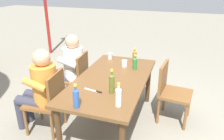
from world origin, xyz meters
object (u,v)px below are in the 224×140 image
(person_in_plaid_shirt, at_px, (69,66))
(bottle_olive, at_px, (112,83))
(chair_far_right, at_px, (76,76))
(bottle_blue, at_px, (76,98))
(cup_white, at_px, (124,63))
(person_in_white_shirt, at_px, (40,87))
(cup_steel, at_px, (110,56))
(bottle_clear, at_px, (118,96))
(chair_near_right, at_px, (170,89))
(bottle_amber, at_px, (134,56))
(dining_table, at_px, (112,84))
(chair_far_left, at_px, (49,99))
(bottle_green, at_px, (135,63))
(table_knife, at_px, (94,91))

(person_in_plaid_shirt, xyz_separation_m, bottle_olive, (-0.77, -0.98, 0.21))
(chair_far_right, height_order, bottle_blue, bottle_blue)
(bottle_blue, xyz_separation_m, cup_white, (1.26, -0.16, -0.07))
(person_in_white_shirt, xyz_separation_m, bottle_blue, (-0.40, -0.74, 0.19))
(chair_far_right, distance_m, cup_steel, 0.64)
(person_in_plaid_shirt, bearing_deg, bottle_clear, -131.97)
(bottle_clear, relative_size, cup_white, 2.80)
(chair_near_right, relative_size, bottle_amber, 3.66)
(bottle_olive, distance_m, bottle_blue, 0.48)
(dining_table, height_order, bottle_amber, bottle_amber)
(dining_table, xyz_separation_m, chair_far_left, (-0.39, 0.75, -0.16))
(person_in_white_shirt, bearing_deg, chair_far_left, -86.18)
(bottle_green, bearing_deg, bottle_amber, 14.47)
(cup_white, height_order, cup_steel, cup_steel)
(person_in_plaid_shirt, relative_size, cup_white, 12.42)
(person_in_white_shirt, xyz_separation_m, table_knife, (-0.01, -0.78, 0.08))
(chair_far_left, relative_size, bottle_blue, 3.29)
(bottle_clear, height_order, cup_steel, bottle_clear)
(cup_white, bearing_deg, table_knife, 171.95)
(dining_table, height_order, bottle_olive, bottle_olive)
(bottle_clear, distance_m, bottle_green, 1.04)
(bottle_clear, relative_size, bottle_blue, 1.01)
(person_in_plaid_shirt, bearing_deg, bottle_olive, -128.18)
(chair_far_left, height_order, bottle_green, bottle_green)
(bottle_amber, xyz_separation_m, table_knife, (-1.09, 0.23, -0.10))
(chair_near_right, bearing_deg, bottle_amber, 65.78)
(bottle_amber, bearing_deg, chair_near_right, -114.22)
(chair_far_left, bearing_deg, bottle_clear, -103.24)
(bottle_green, relative_size, bottle_blue, 0.84)
(person_in_white_shirt, xyz_separation_m, person_in_plaid_shirt, (0.79, 0.00, 0.00))
(dining_table, relative_size, bottle_green, 7.88)
(dining_table, distance_m, bottle_blue, 0.83)
(chair_far_right, bearing_deg, person_in_plaid_shirt, 93.06)
(chair_far_left, height_order, bottle_amber, bottle_amber)
(bottle_clear, distance_m, table_knife, 0.44)
(bottle_clear, bearing_deg, table_knife, 58.66)
(bottle_green, bearing_deg, dining_table, 151.87)
(person_in_white_shirt, xyz_separation_m, bottle_olive, (0.02, -0.98, 0.21))
(person_in_plaid_shirt, bearing_deg, chair_far_left, -172.08)
(chair_near_right, distance_m, person_in_white_shirt, 1.81)
(cup_white, bearing_deg, chair_near_right, -95.23)
(person_in_plaid_shirt, xyz_separation_m, bottle_green, (0.01, -1.08, 0.17))
(person_in_white_shirt, bearing_deg, cup_white, -46.19)
(table_knife, bearing_deg, bottle_blue, 174.19)
(person_in_white_shirt, height_order, bottle_clear, person_in_white_shirt)
(bottle_clear, xyz_separation_m, bottle_green, (1.04, 0.06, -0.02))
(dining_table, relative_size, bottle_amber, 7.40)
(bottle_blue, bearing_deg, chair_near_right, -36.15)
(person_in_white_shirt, relative_size, person_in_plaid_shirt, 1.00)
(cup_white, bearing_deg, bottle_amber, -26.92)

